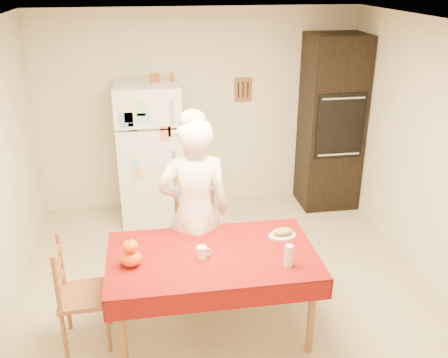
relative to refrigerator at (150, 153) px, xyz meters
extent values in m
plane|color=tan|center=(0.65, -1.88, -0.85)|extent=(4.50, 4.50, 0.00)
cube|color=beige|center=(0.65, 0.37, 0.40)|extent=(4.00, 0.02, 2.50)
cube|color=beige|center=(2.65, -1.88, 0.40)|extent=(0.02, 4.50, 2.50)
cube|color=white|center=(0.65, -1.88, 1.65)|extent=(4.00, 4.50, 0.02)
cube|color=brown|center=(1.20, 0.36, 0.65)|extent=(0.22, 0.02, 0.30)
cube|color=white|center=(0.00, 0.00, 0.00)|extent=(0.75, 0.70, 1.70)
cube|color=silver|center=(0.26, -0.37, 0.60)|extent=(0.03, 0.03, 0.25)
cube|color=silver|center=(0.26, -0.37, -0.15)|extent=(0.03, 0.03, 0.60)
cube|color=black|center=(2.28, 0.05, 0.25)|extent=(0.70, 0.60, 2.20)
cube|color=black|center=(2.28, -0.26, 0.30)|extent=(0.59, 0.02, 0.80)
cylinder|color=brown|center=(-0.30, -2.65, -0.50)|extent=(0.06, 0.06, 0.71)
cylinder|color=brown|center=(-0.30, -1.87, -0.50)|extent=(0.06, 0.06, 0.71)
cylinder|color=brown|center=(1.18, -2.65, -0.50)|extent=(0.06, 0.06, 0.71)
cylinder|color=brown|center=(1.18, -1.87, -0.50)|extent=(0.06, 0.06, 0.71)
cube|color=brown|center=(0.44, -2.26, -0.12)|extent=(1.60, 0.90, 0.04)
cube|color=#54040C|center=(0.44, -2.26, -0.09)|extent=(1.70, 1.00, 0.01)
cylinder|color=brown|center=(0.26, -1.77, -0.64)|extent=(0.04, 0.04, 0.43)
cylinder|color=brown|center=(0.21, -1.44, -0.64)|extent=(0.04, 0.04, 0.43)
cylinder|color=brown|center=(0.61, -1.72, -0.64)|extent=(0.04, 0.04, 0.43)
cylinder|color=brown|center=(0.56, -1.38, -0.64)|extent=(0.04, 0.04, 0.43)
cube|color=brown|center=(0.41, -1.58, -0.40)|extent=(0.48, 0.46, 0.04)
cube|color=brown|center=(0.39, -1.41, -0.15)|extent=(0.36, 0.08, 0.50)
cylinder|color=brown|center=(-0.43, -2.39, -0.64)|extent=(0.04, 0.04, 0.43)
cylinder|color=brown|center=(-0.77, -2.41, -0.64)|extent=(0.04, 0.04, 0.43)
cylinder|color=brown|center=(-0.45, -2.03, -0.64)|extent=(0.04, 0.04, 0.43)
cylinder|color=brown|center=(-0.79, -2.05, -0.64)|extent=(0.04, 0.04, 0.43)
cube|color=brown|center=(-0.61, -2.22, -0.40)|extent=(0.42, 0.44, 0.04)
cube|color=brown|center=(-0.78, -2.23, -0.15)|extent=(0.05, 0.36, 0.50)
imported|color=white|center=(0.35, -1.76, 0.04)|extent=(0.66, 0.44, 1.78)
cylinder|color=white|center=(0.35, -2.30, -0.04)|extent=(0.08, 0.08, 0.10)
ellipsoid|color=#D45104|center=(-0.21, -2.32, -0.03)|extent=(0.17, 0.17, 0.13)
ellipsoid|color=#D04104|center=(-0.21, -2.32, 0.08)|extent=(0.12, 0.12, 0.09)
cylinder|color=silver|center=(1.00, -2.52, 0.00)|extent=(0.07, 0.07, 0.18)
cylinder|color=silver|center=(1.08, -2.07, -0.08)|extent=(0.24, 0.24, 0.02)
ellipsoid|color=#A57A51|center=(1.08, -2.07, -0.04)|extent=(0.18, 0.10, 0.06)
cylinder|color=#98501B|center=(0.07, 0.05, 0.90)|extent=(0.05, 0.05, 0.10)
cylinder|color=#944C1B|center=(0.14, 0.05, 0.90)|extent=(0.05, 0.05, 0.10)
cylinder|color=#994B1B|center=(0.30, 0.05, 0.90)|extent=(0.05, 0.05, 0.10)
camera|label=1|loc=(-0.03, -5.73, 2.06)|focal=40.00mm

